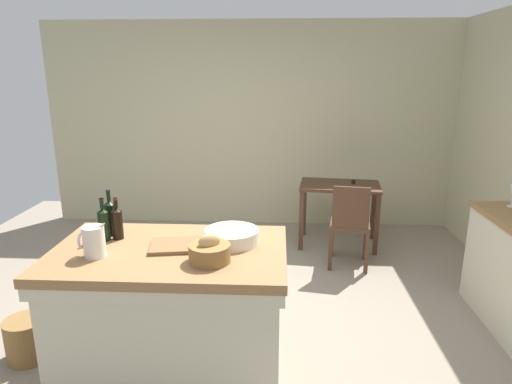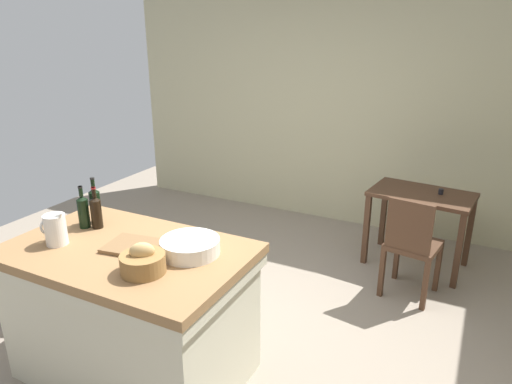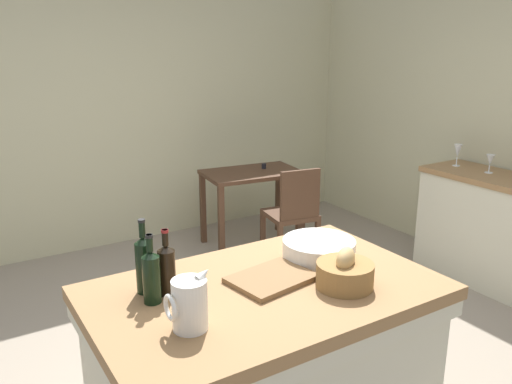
# 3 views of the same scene
# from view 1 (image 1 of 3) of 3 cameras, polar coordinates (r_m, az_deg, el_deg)

# --- Properties ---
(ground_plane) EXTENTS (6.76, 6.76, 0.00)m
(ground_plane) POSITION_cam_1_polar(r_m,az_deg,el_deg) (3.73, -2.62, -16.92)
(ground_plane) COLOR gray
(wall_back) EXTENTS (5.32, 0.12, 2.60)m
(wall_back) POSITION_cam_1_polar(r_m,az_deg,el_deg) (5.79, -0.32, 8.53)
(wall_back) COLOR #B7B28E
(wall_back) RESTS_ON ground
(island_table) EXTENTS (1.48, 0.92, 0.91)m
(island_table) POSITION_cam_1_polar(r_m,az_deg,el_deg) (3.05, -10.75, -14.48)
(island_table) COLOR olive
(island_table) RESTS_ON ground
(writing_desk) EXTENTS (0.96, 0.66, 0.78)m
(writing_desk) POSITION_cam_1_polar(r_m,az_deg,el_deg) (5.18, 10.74, -0.28)
(writing_desk) COLOR #472D1E
(writing_desk) RESTS_ON ground
(wooden_chair) EXTENTS (0.46, 0.46, 0.90)m
(wooden_chair) POSITION_cam_1_polar(r_m,az_deg,el_deg) (4.63, 12.04, -3.91)
(wooden_chair) COLOR #472D1E
(wooden_chair) RESTS_ON ground
(pitcher) EXTENTS (0.17, 0.13, 0.23)m
(pitcher) POSITION_cam_1_polar(r_m,az_deg,el_deg) (2.84, -20.23, -5.98)
(pitcher) COLOR silver
(pitcher) RESTS_ON island_table
(wash_bowl) EXTENTS (0.35, 0.35, 0.09)m
(wash_bowl) POSITION_cam_1_polar(r_m,az_deg,el_deg) (2.89, -3.14, -5.72)
(wash_bowl) COLOR silver
(wash_bowl) RESTS_ON island_table
(bread_basket) EXTENTS (0.25, 0.25, 0.18)m
(bread_basket) POSITION_cam_1_polar(r_m,az_deg,el_deg) (2.62, -6.01, -7.66)
(bread_basket) COLOR olive
(bread_basket) RESTS_ON island_table
(cutting_board) EXTENTS (0.39, 0.31, 0.02)m
(cutting_board) POSITION_cam_1_polar(r_m,az_deg,el_deg) (2.87, -10.04, -6.81)
(cutting_board) COLOR brown
(cutting_board) RESTS_ON island_table
(wine_bottle_dark) EXTENTS (0.07, 0.07, 0.28)m
(wine_bottle_dark) POSITION_cam_1_polar(r_m,az_deg,el_deg) (3.08, -17.49, -3.76)
(wine_bottle_dark) COLOR black
(wine_bottle_dark) RESTS_ON island_table
(wine_bottle_amber) EXTENTS (0.07, 0.07, 0.32)m
(wine_bottle_amber) POSITION_cam_1_polar(r_m,az_deg,el_deg) (3.15, -18.32, -3.07)
(wine_bottle_amber) COLOR black
(wine_bottle_amber) RESTS_ON island_table
(wine_bottle_green) EXTENTS (0.07, 0.07, 0.29)m
(wine_bottle_green) POSITION_cam_1_polar(r_m,az_deg,el_deg) (3.07, -19.09, -3.88)
(wine_bottle_green) COLOR black
(wine_bottle_green) RESTS_ON island_table
(wicker_hamper) EXTENTS (0.29, 0.29, 0.31)m
(wicker_hamper) POSITION_cam_1_polar(r_m,az_deg,el_deg) (3.68, -27.46, -16.49)
(wicker_hamper) COLOR olive
(wicker_hamper) RESTS_ON ground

